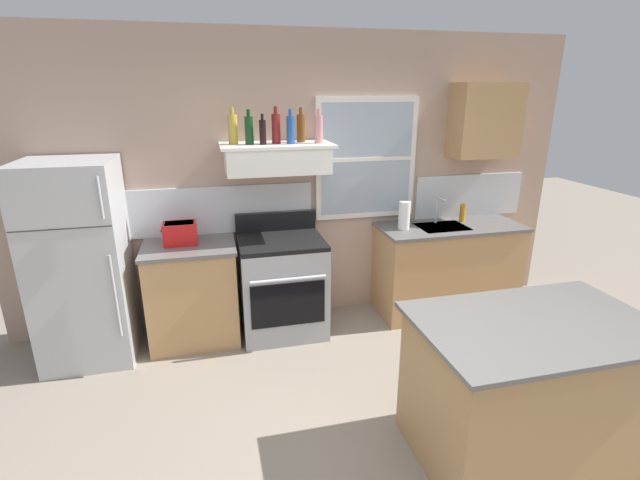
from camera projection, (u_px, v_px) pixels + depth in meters
The scene contains 20 objects.
ground_plane at pixel (376, 476), 2.72m from camera, with size 16.00×16.00×0.00m, color gray.
back_wall at pixel (303, 181), 4.35m from camera, with size 5.40×0.11×2.70m.
refrigerator at pixel (81, 264), 3.72m from camera, with size 0.70×0.72×1.68m.
counter_left_of_stove at pixel (193, 293), 4.09m from camera, with size 0.79×0.63×0.91m.
toaster at pixel (180, 233), 3.95m from camera, with size 0.30×0.20×0.19m.
stove_range at pixel (282, 285), 4.23m from camera, with size 0.76×0.69×1.09m.
range_hood_shelf at pixel (277, 158), 3.96m from camera, with size 0.96×0.52×0.24m.
bottle_champagne_gold_foil at pixel (233, 129), 3.84m from camera, with size 0.08×0.08×0.30m.
bottle_dark_green_wine at pixel (249, 130), 3.82m from camera, with size 0.07×0.07×0.29m.
bottle_balsamic_dark at pixel (263, 132), 3.81m from camera, with size 0.06×0.06×0.25m.
bottle_red_label_wine at pixel (276, 128), 3.87m from camera, with size 0.07×0.07×0.31m.
bottle_blue_liqueur at pixel (290, 129), 3.86m from camera, with size 0.07×0.07×0.29m.
bottle_amber_wine at pixel (301, 128), 3.99m from camera, with size 0.07×0.07×0.29m.
bottle_rose_pink at pixel (319, 129), 3.91m from camera, with size 0.07×0.07×0.29m.
counter_right_with_sink at pixel (446, 268), 4.65m from camera, with size 1.43×0.63×0.91m.
sink_faucet at pixel (438, 206), 4.52m from camera, with size 0.03×0.17×0.28m.
paper_towel_roll at pixel (404, 215), 4.36m from camera, with size 0.11×0.11×0.27m, color white.
dish_soap_bottle at pixel (462, 213), 4.62m from camera, with size 0.06×0.06×0.18m, color orange.
kitchen_island at pixel (527, 389), 2.78m from camera, with size 1.40×0.90×0.91m.
upper_cabinet_right at pixel (485, 121), 4.41m from camera, with size 0.64×0.32×0.70m.
Camera 1 is at (-0.83, -2.00, 2.19)m, focal length 25.67 mm.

